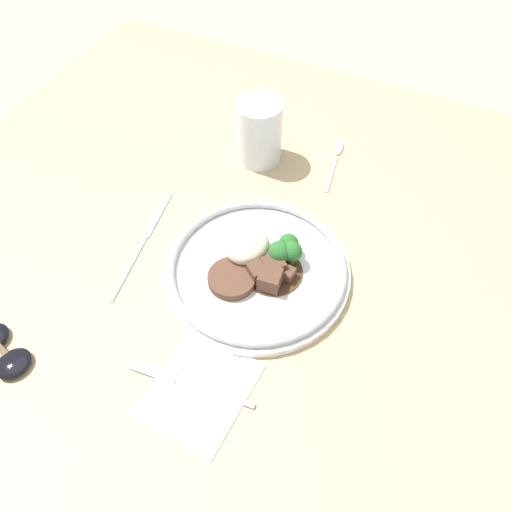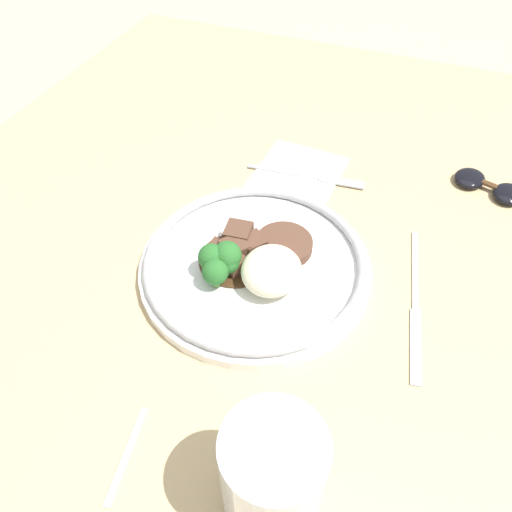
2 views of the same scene
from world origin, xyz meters
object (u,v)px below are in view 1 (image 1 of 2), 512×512
(knife, at_px, (144,240))
(sunglasses, at_px, (2,351))
(fork, at_px, (178,379))
(spoon, at_px, (337,154))
(juice_glass, at_px, (259,134))
(plate, at_px, (258,267))

(knife, relative_size, sunglasses, 2.06)
(knife, bearing_deg, sunglasses, 156.32)
(knife, bearing_deg, fork, -146.46)
(spoon, distance_m, sunglasses, 0.65)
(sunglasses, bearing_deg, juice_glass, 1.09)
(juice_glass, height_order, fork, juice_glass)
(knife, xyz_separation_m, spoon, (0.33, -0.21, 0.00))
(spoon, bearing_deg, knife, 138.21)
(knife, bearing_deg, spoon, -42.16)
(spoon, bearing_deg, juice_glass, 109.50)
(juice_glass, bearing_deg, sunglasses, 164.01)
(juice_glass, xyz_separation_m, fork, (-0.45, -0.09, -0.05))
(fork, height_order, knife, fork)
(juice_glass, bearing_deg, spoon, -61.35)
(fork, height_order, sunglasses, sunglasses)
(plate, distance_m, knife, 0.20)
(fork, distance_m, knife, 0.26)
(plate, height_order, juice_glass, juice_glass)
(juice_glass, xyz_separation_m, spoon, (0.07, -0.13, -0.05))
(fork, distance_m, spoon, 0.52)
(juice_glass, distance_m, sunglasses, 0.54)
(spoon, bearing_deg, plate, 167.50)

